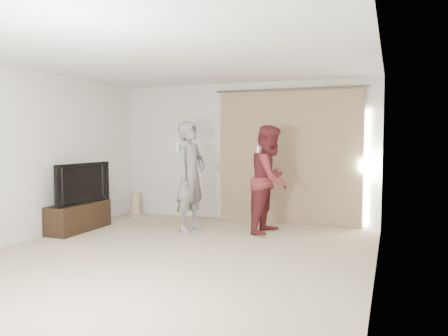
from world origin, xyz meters
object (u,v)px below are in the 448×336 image
at_px(tv_console, 79,217).
at_px(person_woman, 270,179).
at_px(person_man, 191,176).
at_px(tv, 78,183).

bearing_deg(tv_console, person_woman, 18.75).
xyz_separation_m(person_man, person_woman, (1.28, 0.36, -0.04)).
xyz_separation_m(tv_console, tv, (0.00, 0.00, 0.57)).
bearing_deg(tv, person_man, -63.52).
height_order(tv, person_man, person_man).
xyz_separation_m(tv_console, person_woman, (3.05, 1.04, 0.65)).
relative_size(person_man, person_woman, 1.04).
height_order(tv_console, person_woman, person_woman).
bearing_deg(tv_console, tv, 0.00).
distance_m(tv_console, person_woman, 3.29).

